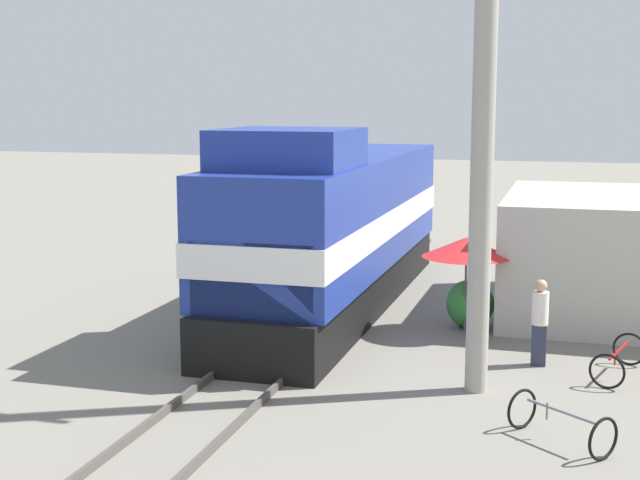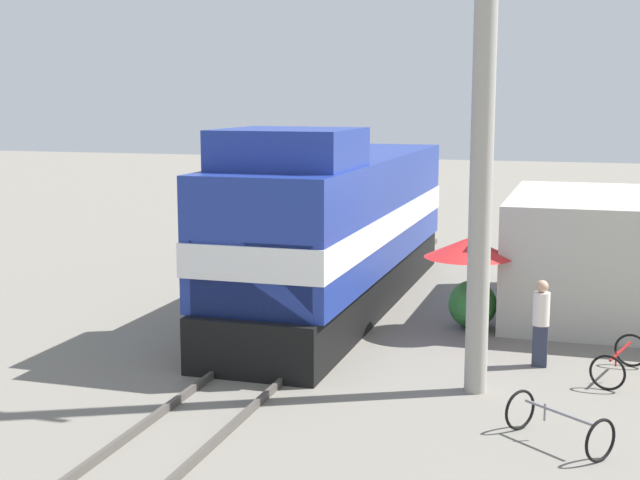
{
  "view_description": "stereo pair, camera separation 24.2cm",
  "coord_description": "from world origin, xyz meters",
  "px_view_note": "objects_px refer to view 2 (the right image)",
  "views": [
    {
      "loc": [
        6.0,
        -19.14,
        5.47
      ],
      "look_at": [
        1.2,
        -2.58,
        2.7
      ],
      "focal_mm": 50.0,
      "sensor_mm": 36.0,
      "label": 1
    },
    {
      "loc": [
        6.23,
        -19.07,
        5.47
      ],
      "look_at": [
        1.2,
        -2.58,
        2.7
      ],
      "focal_mm": 50.0,
      "sensor_mm": 36.0,
      "label": 2
    }
  ],
  "objects_px": {
    "locomotive": "(336,228)",
    "bicycle": "(620,361)",
    "utility_pole": "(484,86)",
    "vendor_umbrella": "(469,248)",
    "billboard_sign": "(621,234)",
    "bicycle_spare": "(558,424)",
    "person_bystander": "(541,319)"
  },
  "relations": [
    {
      "from": "person_bystander",
      "to": "bicycle",
      "type": "relative_size",
      "value": 0.93
    },
    {
      "from": "vendor_umbrella",
      "to": "bicycle",
      "type": "distance_m",
      "value": 4.53
    },
    {
      "from": "locomotive",
      "to": "utility_pole",
      "type": "bearing_deg",
      "value": -52.33
    },
    {
      "from": "bicycle",
      "to": "utility_pole",
      "type": "bearing_deg",
      "value": -132.24
    },
    {
      "from": "locomotive",
      "to": "bicycle_spare",
      "type": "height_order",
      "value": "locomotive"
    },
    {
      "from": "utility_pole",
      "to": "billboard_sign",
      "type": "relative_size",
      "value": 3.74
    },
    {
      "from": "billboard_sign",
      "to": "bicycle_spare",
      "type": "xyz_separation_m",
      "value": [
        -1.08,
        -8.17,
        -1.89
      ]
    },
    {
      "from": "vendor_umbrella",
      "to": "bicycle",
      "type": "height_order",
      "value": "vendor_umbrella"
    },
    {
      "from": "bicycle_spare",
      "to": "utility_pole",
      "type": "bearing_deg",
      "value": -106.63
    },
    {
      "from": "person_bystander",
      "to": "bicycle",
      "type": "distance_m",
      "value": 1.71
    },
    {
      "from": "vendor_umbrella",
      "to": "bicycle_spare",
      "type": "xyz_separation_m",
      "value": [
        2.31,
        -6.46,
        -1.68
      ]
    },
    {
      "from": "utility_pole",
      "to": "vendor_umbrella",
      "type": "height_order",
      "value": "utility_pole"
    },
    {
      "from": "utility_pole",
      "to": "locomotive",
      "type": "bearing_deg",
      "value": 127.67
    },
    {
      "from": "utility_pole",
      "to": "bicycle_spare",
      "type": "relative_size",
      "value": 6.47
    },
    {
      "from": "billboard_sign",
      "to": "vendor_umbrella",
      "type": "bearing_deg",
      "value": -153.25
    },
    {
      "from": "utility_pole",
      "to": "vendor_umbrella",
      "type": "xyz_separation_m",
      "value": [
        -0.73,
        4.18,
        -3.64
      ]
    },
    {
      "from": "vendor_umbrella",
      "to": "billboard_sign",
      "type": "xyz_separation_m",
      "value": [
        3.39,
        1.71,
        0.22
      ]
    },
    {
      "from": "utility_pole",
      "to": "bicycle_spare",
      "type": "bearing_deg",
      "value": -55.16
    },
    {
      "from": "billboard_sign",
      "to": "bicycle_spare",
      "type": "relative_size",
      "value": 1.73
    },
    {
      "from": "utility_pole",
      "to": "bicycle",
      "type": "distance_m",
      "value": 6.14
    },
    {
      "from": "billboard_sign",
      "to": "utility_pole",
      "type": "bearing_deg",
      "value": -114.34
    },
    {
      "from": "bicycle",
      "to": "billboard_sign",
      "type": "bearing_deg",
      "value": 105.31
    },
    {
      "from": "billboard_sign",
      "to": "bicycle_spare",
      "type": "bearing_deg",
      "value": -97.51
    },
    {
      "from": "billboard_sign",
      "to": "bicycle",
      "type": "height_order",
      "value": "billboard_sign"
    },
    {
      "from": "billboard_sign",
      "to": "person_bystander",
      "type": "distance_m",
      "value": 4.42
    },
    {
      "from": "vendor_umbrella",
      "to": "bicycle_spare",
      "type": "bearing_deg",
      "value": -70.28
    },
    {
      "from": "locomotive",
      "to": "bicycle_spare",
      "type": "distance_m",
      "value": 10.02
    },
    {
      "from": "vendor_umbrella",
      "to": "bicycle",
      "type": "bearing_deg",
      "value": -37.36
    },
    {
      "from": "person_bystander",
      "to": "bicycle",
      "type": "height_order",
      "value": "person_bystander"
    },
    {
      "from": "locomotive",
      "to": "bicycle",
      "type": "xyz_separation_m",
      "value": [
        6.95,
        -3.98,
        -1.77
      ]
    },
    {
      "from": "utility_pole",
      "to": "bicycle_spare",
      "type": "height_order",
      "value": "utility_pole"
    },
    {
      "from": "locomotive",
      "to": "billboard_sign",
      "type": "xyz_separation_m",
      "value": [
        6.99,
        0.28,
        0.13
      ]
    }
  ]
}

